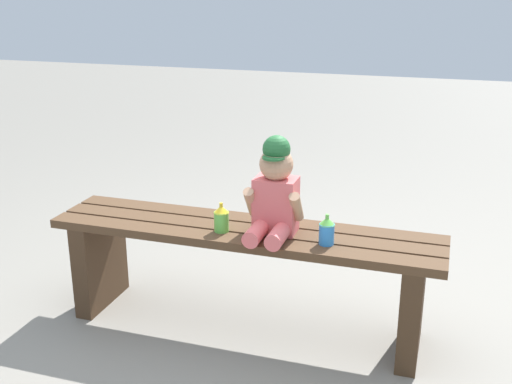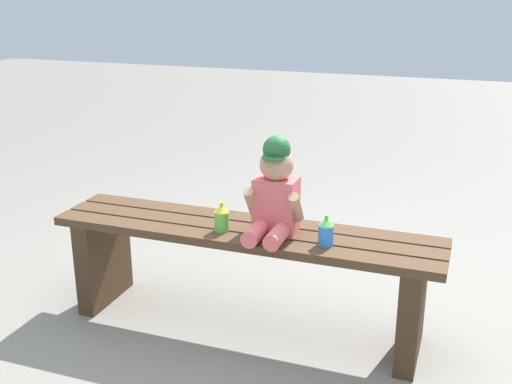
# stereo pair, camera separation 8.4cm
# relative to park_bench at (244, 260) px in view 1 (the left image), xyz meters

# --- Properties ---
(ground_plane) EXTENTS (16.00, 16.00, 0.00)m
(ground_plane) POSITION_rel_park_bench_xyz_m (0.00, -0.00, -0.32)
(ground_plane) COLOR gray
(park_bench) EXTENTS (1.65, 0.35, 0.46)m
(park_bench) POSITION_rel_park_bench_xyz_m (0.00, 0.00, 0.00)
(park_bench) COLOR #513823
(park_bench) RESTS_ON ground_plane
(child_figure) EXTENTS (0.23, 0.27, 0.40)m
(child_figure) POSITION_rel_park_bench_xyz_m (0.14, -0.02, 0.32)
(child_figure) COLOR #E56666
(child_figure) RESTS_ON park_bench
(sippy_cup_left) EXTENTS (0.06, 0.06, 0.12)m
(sippy_cup_left) POSITION_rel_park_bench_xyz_m (-0.07, -0.07, 0.21)
(sippy_cup_left) COLOR #66CC4C
(sippy_cup_left) RESTS_ON park_bench
(sippy_cup_right) EXTENTS (0.06, 0.06, 0.12)m
(sippy_cup_right) POSITION_rel_park_bench_xyz_m (0.36, -0.07, 0.21)
(sippy_cup_right) COLOR #338CE5
(sippy_cup_right) RESTS_ON park_bench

